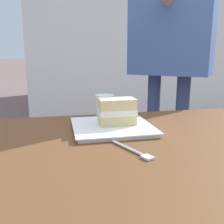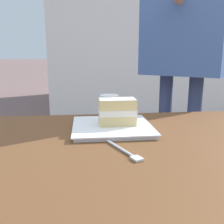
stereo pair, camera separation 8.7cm
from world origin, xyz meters
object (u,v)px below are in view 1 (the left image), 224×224
dessert_plate (112,127)px  coffee_cup (105,106)px  diner_person (171,26)px  patio_table (190,167)px  cake_slice (117,111)px  dessert_fork (133,150)px

dessert_plate → coffee_cup: (0.01, 0.18, 0.04)m
diner_person → patio_table: bearing=-108.7°
patio_table → coffee_cup: (-0.20, 0.35, 0.14)m
coffee_cup → diner_person: size_ratio=0.06×
patio_table → dessert_plate: 0.29m
cake_slice → diner_person: diner_person is taller
dessert_fork → cake_slice: bearing=87.6°
coffee_cup → diner_person: (0.44, 0.34, 0.36)m
dessert_plate → diner_person: 0.80m
coffee_cup → patio_table: bearing=-60.1°
diner_person → coffee_cup: bearing=-142.3°
dessert_plate → dessert_fork: bearing=-87.6°
cake_slice → dessert_fork: 0.23m
dessert_plate → coffee_cup: size_ratio=2.91×
dessert_plate → diner_person: diner_person is taller
patio_table → cake_slice: bearing=137.6°
cake_slice → diner_person: 0.76m
dessert_plate → coffee_cup: coffee_cup is taller
patio_table → coffee_cup: coffee_cup is taller
cake_slice → dessert_fork: bearing=-92.4°
dessert_plate → coffee_cup: bearing=87.2°
dessert_plate → cake_slice: (0.02, 0.00, 0.05)m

